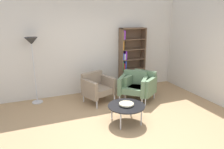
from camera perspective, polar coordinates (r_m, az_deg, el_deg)
ground_plane at (r=4.48m, az=3.32°, el=-14.68°), size 8.32×8.32×0.00m
plaster_back_panel at (r=6.22m, az=-6.26°, el=8.19°), size 6.40×0.12×2.90m
plaster_right_partition at (r=6.15m, az=26.00°, el=6.60°), size 0.12×5.20×2.90m
bookshelf_tall at (r=6.56m, az=4.90°, el=4.08°), size 0.80×0.30×1.90m
coffee_table_low at (r=4.59m, az=3.92°, el=-8.68°), size 0.80×0.80×0.40m
decorative_bowl at (r=4.56m, az=3.93°, el=-7.94°), size 0.32×0.32×0.05m
armchair_corner_red at (r=5.78m, az=5.87°, el=-2.95°), size 0.95×0.94×0.78m
armchair_near_window at (r=5.65m, az=-4.03°, el=-3.35°), size 0.89×0.85×0.78m
armchair_spare_guest at (r=5.84m, az=7.93°, el=-2.82°), size 0.93×0.95×0.78m
floor_lamp_torchiere at (r=5.67m, az=-20.87°, el=6.49°), size 0.32×0.32×1.74m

